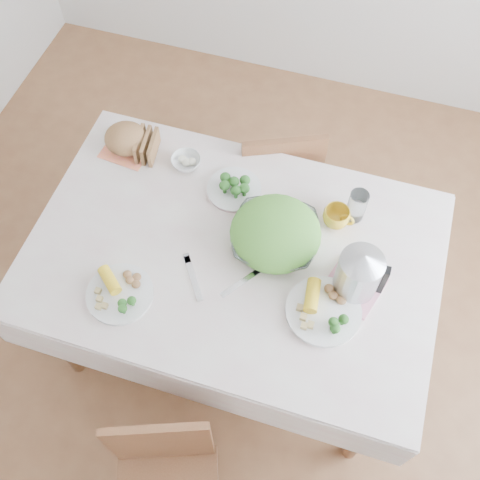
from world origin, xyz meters
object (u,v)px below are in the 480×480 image
(dining_table, at_px, (234,296))
(salad_bowl, at_px, (275,237))
(chair_far, at_px, (275,164))
(dinner_plate_left, at_px, (120,294))
(yellow_mug, at_px, (336,217))
(electric_kettle, at_px, (359,271))
(dinner_plate_right, at_px, (323,311))

(dining_table, bearing_deg, salad_bowl, 31.54)
(chair_far, height_order, salad_bowl, chair_far)
(chair_far, xyz_separation_m, dinner_plate_left, (-0.31, -0.96, 0.31))
(dinner_plate_left, distance_m, yellow_mug, 0.83)
(electric_kettle, bearing_deg, dinner_plate_right, -102.91)
(salad_bowl, bearing_deg, dining_table, -148.46)
(dining_table, distance_m, salad_bowl, 0.45)
(dinner_plate_left, relative_size, electric_kettle, 1.11)
(dinner_plate_right, xyz_separation_m, yellow_mug, (-0.04, 0.37, 0.03))
(chair_far, bearing_deg, electric_kettle, 99.98)
(dinner_plate_left, bearing_deg, electric_kettle, 19.54)
(chair_far, height_order, electric_kettle, electric_kettle)
(chair_far, xyz_separation_m, yellow_mug, (0.34, -0.44, 0.34))
(salad_bowl, height_order, electric_kettle, electric_kettle)
(dining_table, xyz_separation_m, dinner_plate_right, (0.37, -0.14, 0.40))
(dining_table, bearing_deg, dinner_plate_right, -20.84)
(chair_far, relative_size, dinner_plate_left, 3.48)
(chair_far, relative_size, yellow_mug, 8.09)
(yellow_mug, distance_m, electric_kettle, 0.29)
(dinner_plate_left, relative_size, dinner_plate_right, 0.90)
(salad_bowl, distance_m, dinner_plate_left, 0.59)
(yellow_mug, bearing_deg, dinner_plate_right, -83.83)
(dining_table, relative_size, chair_far, 1.70)
(dinner_plate_right, bearing_deg, yellow_mug, 96.17)
(chair_far, height_order, dinner_plate_right, chair_far)
(chair_far, xyz_separation_m, electric_kettle, (0.46, -0.69, 0.42))
(dining_table, xyz_separation_m, salad_bowl, (0.13, 0.08, 0.43))
(chair_far, xyz_separation_m, salad_bowl, (0.15, -0.59, 0.34))
(salad_bowl, height_order, dinner_plate_right, salad_bowl)
(dinner_plate_left, bearing_deg, yellow_mug, 38.56)
(dinner_plate_right, bearing_deg, dining_table, 159.16)
(dinner_plate_right, xyz_separation_m, electric_kettle, (0.08, 0.13, 0.11))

